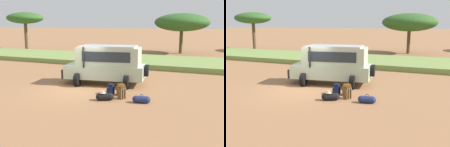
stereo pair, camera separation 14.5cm
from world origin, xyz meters
TOP-DOWN VIEW (x-y plane):
  - ground_plane at (0.00, 0.00)m, footprint 320.00×320.00m
  - grass_bank at (0.00, 11.41)m, footprint 120.00×7.00m
  - safari_vehicle at (1.06, 2.14)m, footprint 5.47×3.21m
  - backpack_beside_front_wheel at (2.19, 0.00)m, footprint 0.42×0.42m
  - backpack_cluster_center at (2.75, 0.03)m, footprint 0.48×0.48m
  - backpack_near_rear_wheel at (3.04, -0.60)m, footprint 0.43×0.42m
  - duffel_bag_low_black_case at (2.34, -1.18)m, footprint 0.85×0.62m
  - duffel_bag_soft_canvas at (4.16, -0.92)m, footprint 0.87×0.44m
  - acacia_tree_far_left at (-17.24, 16.63)m, footprint 5.10×4.54m
  - acacia_tree_left_mid at (3.11, 20.99)m, footprint 6.71×6.66m

SIDE VIEW (x-z plane):
  - ground_plane at x=0.00m, z-range 0.00..0.00m
  - duffel_bag_soft_canvas at x=4.16m, z-range -0.05..0.40m
  - duffel_bag_low_black_case at x=2.34m, z-range -0.05..0.44m
  - grass_bank at x=0.00m, z-range 0.00..0.44m
  - backpack_beside_front_wheel at x=2.19m, z-range -0.01..0.55m
  - backpack_cluster_center at x=2.75m, z-range -0.01..0.60m
  - backpack_near_rear_wheel at x=3.04m, z-range -0.01..0.63m
  - safari_vehicle at x=1.06m, z-range 0.07..2.51m
  - acacia_tree_left_mid at x=3.11m, z-range 1.36..6.33m
  - acacia_tree_far_left at x=-17.24m, z-range 1.79..7.00m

